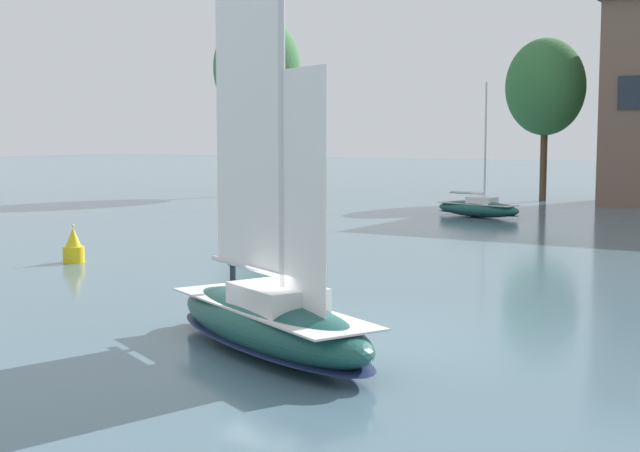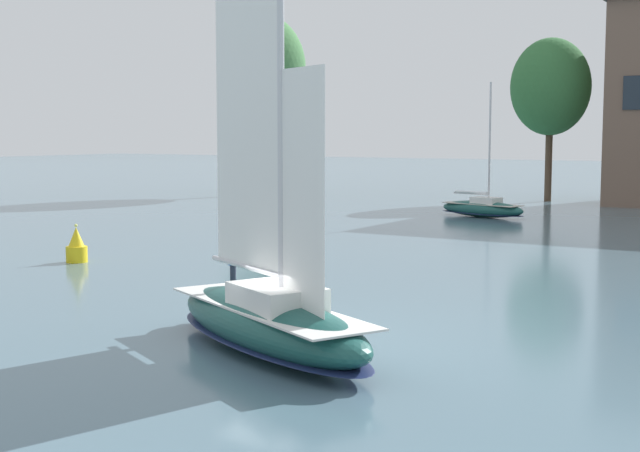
% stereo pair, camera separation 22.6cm
% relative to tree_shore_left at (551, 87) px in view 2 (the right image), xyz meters
% --- Properties ---
extents(ground_plane, '(400.00, 400.00, 0.00)m').
position_rel_tree_shore_left_xyz_m(ground_plane, '(11.36, -64.57, -11.14)').
color(ground_plane, slate).
extents(tree_shore_left, '(7.73, 7.73, 15.91)m').
position_rel_tree_shore_left_xyz_m(tree_shore_left, '(0.00, 0.00, 0.00)').
color(tree_shore_left, '#4C3828').
rests_on(tree_shore_left, ground).
extents(tree_shore_center, '(9.43, 9.43, 19.40)m').
position_rel_tree_shore_left_xyz_m(tree_shore_center, '(-29.37, -7.06, 2.44)').
color(tree_shore_center, brown).
rests_on(tree_shore_center, ground).
extents(sailboat_main, '(10.58, 7.21, 14.25)m').
position_rel_tree_shore_left_xyz_m(sailboat_main, '(11.37, -64.57, -10.02)').
color(sailboat_main, '#194C47').
rests_on(sailboat_main, ground).
extents(sailboat_moored_mid_channel, '(8.05, 4.12, 10.66)m').
position_rel_tree_shore_left_xyz_m(sailboat_moored_mid_channel, '(0.69, -19.35, -10.42)').
color(sailboat_moored_mid_channel, '#194C47').
rests_on(sailboat_moored_mid_channel, ground).
extents(channel_buoy, '(1.10, 1.10, 1.99)m').
position_rel_tree_shore_left_xyz_m(channel_buoy, '(-8.00, -54.11, -10.35)').
color(channel_buoy, yellow).
rests_on(channel_buoy, ground).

